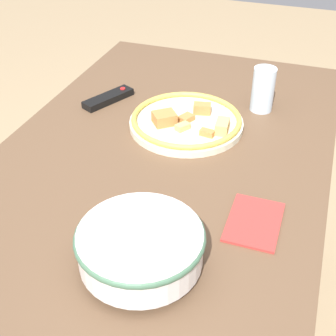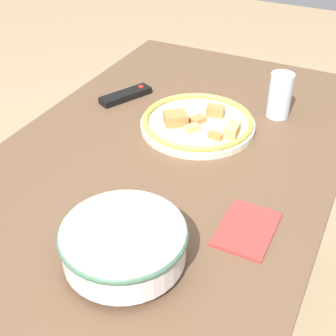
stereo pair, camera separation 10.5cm
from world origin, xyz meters
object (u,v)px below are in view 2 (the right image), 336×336
noodle_bowl (124,243)px  tv_remote (126,95)px  drinking_glass (280,95)px  food_plate (198,123)px

noodle_bowl → tv_remote: 0.66m
tv_remote → drinking_glass: drinking_glass is taller
food_plate → tv_remote: food_plate is taller
noodle_bowl → food_plate: noodle_bowl is taller
food_plate → drinking_glass: bearing=-46.8°
noodle_bowl → drinking_glass: size_ratio=1.86×
noodle_bowl → drinking_glass: drinking_glass is taller
food_plate → tv_remote: 0.27m
food_plate → drinking_glass: (0.16, -0.17, 0.05)m
noodle_bowl → food_plate: (0.50, 0.07, -0.03)m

